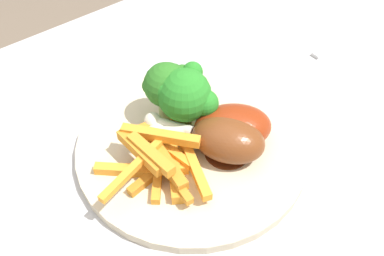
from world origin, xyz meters
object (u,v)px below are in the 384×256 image
carrot_fries_pile (161,159)px  fork (359,33)px  broccoli_floret_back (183,87)px  broccoli_floret_middle (169,86)px  dinner_plate (192,144)px  dining_table (238,200)px  broccoli_floret_front (185,93)px  chicken_drumstick_far (225,140)px  chicken_drumstick_near (229,127)px

carrot_fries_pile → fork: 0.38m
broccoli_floret_back → fork: (0.31, -0.03, -0.05)m
broccoli_floret_middle → dinner_plate: bearing=-97.1°
dining_table → broccoli_floret_back: 0.18m
broccoli_floret_front → broccoli_floret_back: broccoli_floret_front is taller
dinner_plate → broccoli_floret_back: (0.02, 0.04, 0.05)m
broccoli_floret_back → carrot_fries_pile: bearing=-145.0°
carrot_fries_pile → chicken_drumstick_far: (0.06, -0.03, 0.01)m
broccoli_floret_front → broccoli_floret_middle: size_ratio=1.03×
broccoli_floret_middle → fork: broccoli_floret_middle is taller
dining_table → dinner_plate: 0.13m
broccoli_floret_middle → broccoli_floret_front: bearing=-74.0°
fork → dinner_plate: bearing=5.8°
dinner_plate → broccoli_floret_back: bearing=62.6°
dinner_plate → chicken_drumstick_far: size_ratio=1.91×
broccoli_floret_back → chicken_drumstick_far: broccoli_floret_back is taller
broccoli_floret_back → broccoli_floret_middle: bearing=154.9°
dining_table → fork: 0.30m
dinner_plate → carrot_fries_pile: size_ratio=1.80×
broccoli_floret_middle → fork: bearing=-6.3°
broccoli_floret_middle → broccoli_floret_back: size_ratio=1.13×
broccoli_floret_front → chicken_drumstick_far: size_ratio=0.56×
dinner_plate → chicken_drumstick_near: chicken_drumstick_near is taller
dining_table → chicken_drumstick_far: size_ratio=8.62×
carrot_fries_pile → fork: (0.37, 0.02, -0.02)m
chicken_drumstick_near → dinner_plate: bearing=142.4°
broccoli_floret_back → dining_table: bearing=-69.3°
dining_table → chicken_drumstick_near: size_ratio=9.03×
carrot_fries_pile → chicken_drumstick_near: 0.08m
broccoli_floret_front → dining_table: bearing=-58.9°
dinner_plate → broccoli_floret_front: broccoli_floret_front is taller
dinner_plate → chicken_drumstick_far: bearing=-66.2°
carrot_fries_pile → broccoli_floret_middle: bearing=45.5°
carrot_fries_pile → chicken_drumstick_near: (0.08, -0.01, 0.00)m
broccoli_floret_back → dinner_plate: bearing=-117.4°
chicken_drumstick_near → chicken_drumstick_far: (-0.02, -0.01, 0.00)m
broccoli_floret_back → fork: broccoli_floret_back is taller
broccoli_floret_middle → chicken_drumstick_near: 0.08m
broccoli_floret_front → broccoli_floret_back: (0.01, 0.01, -0.01)m
dinner_plate → chicken_drumstick_near: bearing=-37.6°
chicken_drumstick_near → broccoli_floret_front: bearing=111.2°
chicken_drumstick_near → chicken_drumstick_far: size_ratio=0.95×
broccoli_floret_front → chicken_drumstick_near: size_ratio=0.58×
broccoli_floret_middle → chicken_drumstick_far: (0.01, -0.08, -0.02)m
chicken_drumstick_far → broccoli_floret_middle: bearing=96.7°
broccoli_floret_middle → chicken_drumstick_near: (0.02, -0.07, -0.02)m
dinner_plate → chicken_drumstick_near: (0.03, -0.02, 0.03)m
broccoli_floret_front → broccoli_floret_middle: broccoli_floret_front is taller
chicken_drumstick_far → dinner_plate: bearing=113.8°
dinner_plate → carrot_fries_pile: 0.05m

